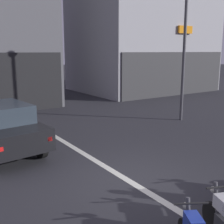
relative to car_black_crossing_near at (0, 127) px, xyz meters
name	(u,v)px	position (x,y,z in m)	size (l,w,h in m)	color
ground_plane	(132,183)	(2.17, -4.15, -0.89)	(120.00, 120.00, 0.00)	#2B2B30
lane_centre_line	(45,130)	(2.17, 1.85, -0.88)	(0.20, 18.00, 0.01)	silver
building_far_right	(142,19)	(13.99, 9.85, 5.02)	(10.47, 8.30, 11.84)	#9E9EA3
car_black_crossing_near	(0,127)	(0.00, 0.00, 0.00)	(2.20, 4.27, 1.64)	black
street_lamp	(185,38)	(8.35, -0.04, 2.96)	(0.36, 0.36, 6.24)	#47474C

